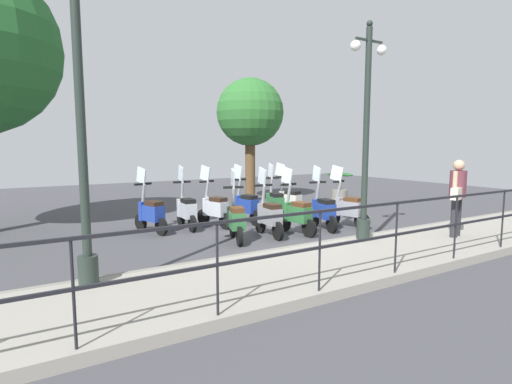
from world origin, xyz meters
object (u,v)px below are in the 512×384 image
Objects in this scene: lamp_post_far at (82,138)px; scooter_near_4 at (236,219)px; scooter_near_0 at (348,208)px; scooter_far_0 at (289,200)px; scooter_near_3 at (269,215)px; scooter_far_4 at (186,209)px; scooter_near_2 at (297,213)px; scooter_far_5 at (151,212)px; scooter_far_3 at (214,208)px; scooter_far_1 at (275,203)px; scooter_far_2 at (246,205)px; lamp_post_near at (366,145)px; scooter_near_1 at (323,210)px; tree_distant at (250,113)px; pedestrian_with_bag at (457,192)px; potted_palm at (339,190)px.

lamp_post_far is 3.93m from scooter_near_4.
scooter_near_0 is 1.96m from scooter_far_0.
scooter_far_4 is (1.71, 1.29, 0.00)m from scooter_near_3.
scooter_near_2 is 3.38m from scooter_far_5.
lamp_post_far reaches higher than scooter_far_3.
scooter_far_1 and scooter_far_5 have the same top height.
scooter_near_0 and scooter_far_2 have the same top height.
lamp_post_far is 4.66m from scooter_far_4.
lamp_post_near is 2.76× the size of scooter_far_0.
scooter_near_1 is (1.63, -5.52, -1.64)m from lamp_post_far.
lamp_post_near is 5.01m from scooter_far_5.
tree_distant is 6.62m from scooter_near_4.
scooter_near_3 is 1.00× the size of scooter_far_5.
lamp_post_near is 2.67× the size of pedestrian_with_bag.
lamp_post_far is 5.65m from scooter_far_2.
scooter_far_3 is 1.00× the size of scooter_far_5.
pedestrian_with_bag is 4.51m from scooter_far_1.
scooter_far_0 is at bearing -92.45° from scooter_far_2.
scooter_far_5 is (0.15, 1.56, 0.00)m from scooter_far_3.
scooter_near_3 is (0.13, 0.67, 0.00)m from scooter_near_2.
lamp_post_far reaches higher than scooter_far_0.
scooter_near_0 is 1.00× the size of scooter_near_2.
scooter_far_5 is at bearing 125.89° from tree_distant.
lamp_post_near is 2.76× the size of scooter_near_4.
potted_palm is 0.69× the size of scooter_near_1.
scooter_far_2 is (-0.19, 1.51, 0.00)m from scooter_far_0.
scooter_near_0 and scooter_near_2 have the same top height.
pedestrian_with_bag is at bearing -147.45° from scooter_far_5.
scooter_far_1 is (-0.20, 0.61, 0.00)m from scooter_far_0.
lamp_post_far is 2.89× the size of scooter_far_4.
scooter_far_2 is at bearing -52.77° from lamp_post_far.
scooter_near_1 is 1.85m from scooter_far_0.
tree_distant reaches higher than scooter_near_3.
lamp_post_far is 2.89× the size of scooter_near_2.
potted_palm is 6.00m from scooter_near_3.
potted_palm is (5.75, -2.11, -0.63)m from pedestrian_with_bag.
potted_palm is at bearing -125.01° from tree_distant.
scooter_near_0 is 1.00× the size of scooter_far_1.
tree_distant is (7.58, 0.51, 2.07)m from pedestrian_with_bag.
pedestrian_with_bag is at bearing -176.12° from tree_distant.
scooter_near_1 is 1.00× the size of scooter_far_2.
potted_palm is at bearing -43.61° from scooter_near_4.
scooter_near_2 is 1.00× the size of scooter_far_5.
scooter_far_0 is at bearing -106.99° from scooter_far_5.
pedestrian_with_bag is 1.03× the size of scooter_near_3.
scooter_far_1 is at bearing -32.93° from scooter_near_3.
scooter_far_2 is at bearing -6.24° from scooter_near_3.
lamp_post_far is 10.46m from potted_palm.
lamp_post_far is at bearing 88.46° from scooter_near_0.
scooter_near_0 is 1.00× the size of scooter_far_4.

